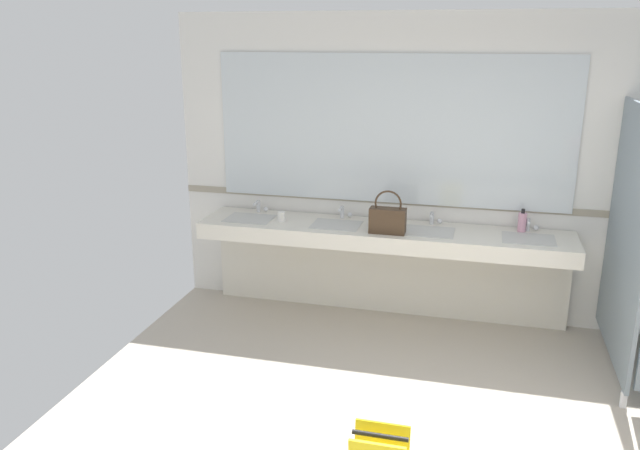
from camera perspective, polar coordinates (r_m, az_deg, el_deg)
wall_back at (r=5.77m, az=17.44°, el=4.37°), size 6.19×0.12×2.69m
wall_back_tile_band at (r=5.77m, az=17.21°, el=1.40°), size 6.19×0.01×0.06m
vanity_counter at (r=5.72m, az=5.65°, el=-2.17°), size 3.23×0.59×1.00m
mirror_panel at (r=5.69m, az=6.29°, el=8.40°), size 3.13×0.02×1.30m
handbag at (r=5.38m, az=6.04°, el=0.52°), size 0.30×0.13×0.37m
soap_dispenser at (r=5.66m, az=17.55°, el=0.27°), size 0.07×0.07×0.20m
paper_cup at (r=5.72m, az=-3.45°, el=0.76°), size 0.07×0.07×0.09m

